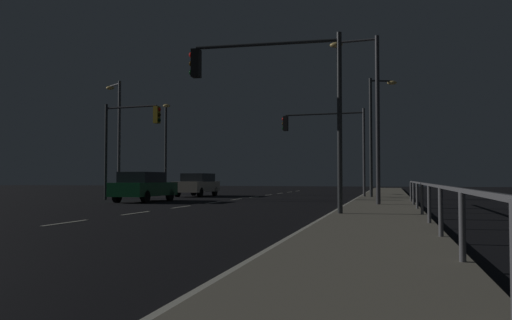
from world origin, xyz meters
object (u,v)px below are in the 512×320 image
Objects in this scene: car at (144,186)px; traffic_light_far_center at (327,134)px; traffic_light_mid_right at (129,132)px; street_lamp_median at (375,126)px; traffic_light_near_right at (273,86)px; car_oncoming at (197,184)px; street_lamp_across_street at (370,102)px; street_lamp_mid_block at (166,140)px; street_lamp_corner at (117,128)px.

traffic_light_far_center reaches higher than car.
traffic_light_mid_right is 14.35m from street_lamp_median.
traffic_light_near_right is 14.84m from street_lamp_median.
street_lamp_median is (11.74, 6.30, 3.54)m from car.
car_oncoming is 0.61× the size of street_lamp_across_street.
car_oncoming is 5.65m from street_lamp_mid_block.
traffic_light_mid_right is (-10.70, 9.78, -0.36)m from traffic_light_near_right.
car_oncoming is at bearing 139.24° from street_lamp_across_street.
street_lamp_corner is at bearing -165.04° from traffic_light_far_center.
car_oncoming is at bearing -37.01° from street_lamp_mid_block.
traffic_light_near_right reaches higher than traffic_light_far_center.
street_lamp_corner is at bearing 135.19° from car.
car_oncoming is at bearing 91.67° from car.
traffic_light_far_center is 13.09m from street_lamp_corner.
traffic_light_near_right is at bearing -60.82° from car_oncoming.
traffic_light_near_right is 1.04× the size of traffic_light_mid_right.
traffic_light_near_right is (8.92, -8.26, 3.43)m from car.
traffic_light_far_center is at bearing -16.19° from street_lamp_mid_block.
traffic_light_near_right is 0.82× the size of street_lamp_median.
car_oncoming is 0.76× the size of traffic_light_near_right.
traffic_light_mid_right is 0.77× the size of street_lamp_across_street.
traffic_light_near_right is 0.80× the size of street_lamp_across_street.
car is 0.63× the size of street_lamp_median.
street_lamp_mid_block is (-3.89, 10.90, 3.32)m from car.
traffic_light_near_right is at bearing -42.42° from traffic_light_mid_right.
car is 13.79m from street_lamp_median.
traffic_light_far_center is 0.75× the size of street_lamp_across_street.
street_lamp_across_street reaches higher than traffic_light_near_right.
traffic_light_mid_right reaches higher than car_oncoming.
street_lamp_across_street is (12.02, -10.36, 3.67)m from car_oncoming.
street_lamp_corner is at bearing -171.06° from street_lamp_median.
traffic_light_far_center is at bearing 28.41° from traffic_light_mid_right.
traffic_light_near_right is at bearing -56.22° from street_lamp_mid_block.
street_lamp_median is at bearing -8.75° from car_oncoming.
car is 12.54m from street_lamp_across_street.
street_lamp_mid_block is (-3.66, 2.76, 3.32)m from car_oncoming.
street_lamp_across_street is at bearing -21.17° from street_lamp_corner.
traffic_light_far_center is at bearing 39.48° from car.
street_lamp_median reaches higher than traffic_light_far_center.
street_lamp_median reaches higher than street_lamp_mid_block.
street_lamp_mid_block is at bearing 142.99° from car_oncoming.
traffic_light_far_center is (-0.15, 15.49, -0.25)m from traffic_light_near_right.
car is 0.77× the size of traffic_light_near_right.
street_lamp_corner is at bearing -89.82° from street_lamp_mid_block.
street_lamp_median is at bearing -17.28° from traffic_light_far_center.
street_lamp_corner is (-12.80, 12.11, 0.11)m from traffic_light_near_right.
street_lamp_corner reaches higher than traffic_light_mid_right.
street_lamp_median is at bearing 90.25° from street_lamp_across_street.
traffic_light_mid_right is at bearing -77.30° from street_lamp_mid_block.
car is 12.04m from street_lamp_mid_block.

